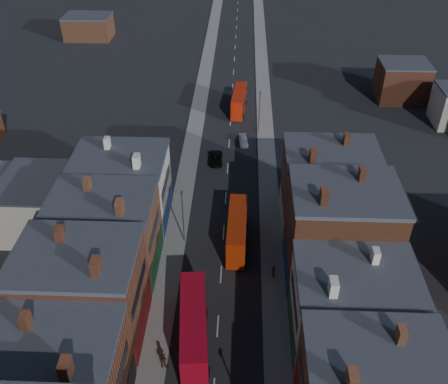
# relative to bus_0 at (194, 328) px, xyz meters

# --- Properties ---
(pavement_west) EXTENTS (3.00, 200.00, 0.12)m
(pavement_west) POSITION_rel_bus_0_xyz_m (-4.15, 36.58, -2.69)
(pavement_west) COLOR gray
(pavement_west) RESTS_ON ground
(pavement_east) EXTENTS (3.00, 200.00, 0.12)m
(pavement_east) POSITION_rel_bus_0_xyz_m (8.85, 36.58, -2.69)
(pavement_east) COLOR gray
(pavement_east) RESTS_ON ground
(lamp_post_2) EXTENTS (0.25, 0.70, 8.12)m
(lamp_post_2) POSITION_rel_bus_0_xyz_m (-2.85, 16.58, 1.96)
(lamp_post_2) COLOR slate
(lamp_post_2) RESTS_ON ground
(lamp_post_3) EXTENTS (0.25, 0.70, 8.12)m
(lamp_post_3) POSITION_rel_bus_0_xyz_m (7.55, 46.58, 1.96)
(lamp_post_3) COLOR slate
(lamp_post_3) RESTS_ON ground
(bus_0) EXTENTS (3.84, 12.00, 5.09)m
(bus_0) POSITION_rel_bus_0_xyz_m (0.00, 0.00, 0.00)
(bus_0) COLOR #AD091C
(bus_0) RESTS_ON ground
(bus_1) EXTENTS (2.81, 10.47, 4.50)m
(bus_1) POSITION_rel_bus_0_xyz_m (4.21, 16.26, -0.32)
(bus_1) COLOR #B62A0A
(bus_1) RESTS_ON ground
(bus_2) EXTENTS (3.06, 9.84, 4.18)m
(bus_2) POSITION_rel_bus_0_xyz_m (3.85, 55.04, -0.49)
(bus_2) COLOR #BC1E08
(bus_2) RESTS_ON ground
(car_2) EXTENTS (2.35, 4.77, 1.30)m
(car_2) POSITION_rel_bus_0_xyz_m (0.32, 36.46, -2.10)
(car_2) COLOR black
(car_2) RESTS_ON ground
(car_3) EXTENTS (1.91, 3.81, 1.06)m
(car_3) POSITION_rel_bus_0_xyz_m (4.86, 42.60, -2.22)
(car_3) COLOR white
(car_3) RESTS_ON ground
(ped_1) EXTENTS (1.00, 0.62, 1.94)m
(ped_1) POSITION_rel_bus_0_xyz_m (-2.95, -2.83, -1.66)
(ped_1) COLOR #3E2319
(ped_1) RESTS_ON pavement_west
(ped_3) EXTENTS (0.51, 1.05, 1.77)m
(ped_3) POSITION_rel_bus_0_xyz_m (8.81, 10.40, -1.74)
(ped_3) COLOR #59554C
(ped_3) RESTS_ON pavement_east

